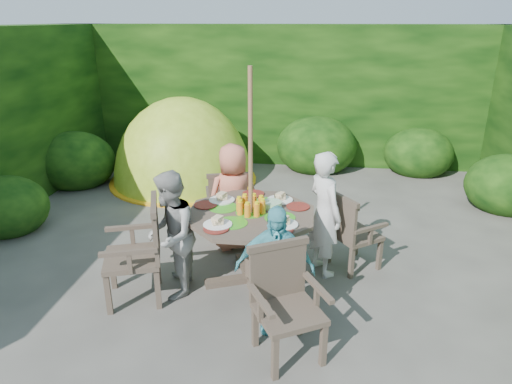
# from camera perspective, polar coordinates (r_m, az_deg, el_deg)

# --- Properties ---
(ground) EXTENTS (60.00, 60.00, 0.00)m
(ground) POSITION_cam_1_polar(r_m,az_deg,el_deg) (5.44, 0.72, -7.57)
(ground) COLOR #494741
(ground) RESTS_ON ground
(hedge_enclosure) EXTENTS (9.00, 9.00, 2.50)m
(hedge_enclosure) POSITION_cam_1_polar(r_m,az_deg,el_deg) (6.26, 2.23, 8.47)
(hedge_enclosure) COLOR black
(hedge_enclosure) RESTS_ON ground
(patio_table) EXTENTS (1.77, 1.77, 0.94)m
(patio_table) POSITION_cam_1_polar(r_m,az_deg,el_deg) (4.60, -0.60, -3.96)
(patio_table) COLOR #3B3026
(patio_table) RESTS_ON ground
(parasol_pole) EXTENTS (0.06, 0.06, 2.20)m
(parasol_pole) POSITION_cam_1_polar(r_m,az_deg,el_deg) (4.43, -0.67, 1.20)
(parasol_pole) COLOR brown
(parasol_pole) RESTS_ON ground
(garden_chair_right) EXTENTS (0.65, 0.67, 0.84)m
(garden_chair_right) POSITION_cam_1_polar(r_m,az_deg,el_deg) (5.04, 11.72, -4.75)
(garden_chair_right) COLOR #3B3026
(garden_chair_right) RESTS_ON ground
(garden_chair_left) EXTENTS (0.67, 0.72, 0.97)m
(garden_chair_left) POSITION_cam_1_polar(r_m,az_deg,el_deg) (4.53, -14.23, -7.05)
(garden_chair_left) COLOR #3B3026
(garden_chair_left) RESTS_ON ground
(garden_chair_back) EXTENTS (0.61, 0.57, 0.85)m
(garden_chair_back) POSITION_cam_1_polar(r_m,az_deg,el_deg) (5.66, -3.59, -1.36)
(garden_chair_back) COLOR #3B3026
(garden_chair_back) RESTS_ON ground
(garden_chair_front) EXTENTS (0.70, 0.67, 0.89)m
(garden_chair_front) POSITION_cam_1_polar(r_m,az_deg,el_deg) (3.76, 3.63, -13.34)
(garden_chair_front) COLOR #3B3026
(garden_chair_front) RESTS_ON ground
(child_right) EXTENTS (0.54, 0.59, 1.35)m
(child_right) POSITION_cam_1_polar(r_m,az_deg,el_deg) (4.83, 8.57, -2.70)
(child_right) COLOR silver
(child_right) RESTS_ON ground
(child_left) EXTENTS (0.57, 0.69, 1.27)m
(child_left) POSITION_cam_1_polar(r_m,az_deg,el_deg) (4.49, -10.62, -5.33)
(child_left) COLOR #9F9E99
(child_left) RESTS_ON ground
(child_back) EXTENTS (0.74, 0.65, 1.28)m
(child_back) POSITION_cam_1_polar(r_m,az_deg,el_deg) (5.32, -2.85, -0.69)
(child_back) COLOR #D57358
(child_back) RESTS_ON ground
(child_front) EXTENTS (0.71, 0.34, 1.17)m
(child_front) POSITION_cam_1_polar(r_m,az_deg,el_deg) (3.95, 2.36, -9.65)
(child_front) COLOR #50B0BC
(child_front) RESTS_ON ground
(dome_tent) EXTENTS (2.79, 2.79, 2.82)m
(dome_tent) POSITION_cam_1_polar(r_m,az_deg,el_deg) (7.90, -8.98, 1.45)
(dome_tent) COLOR #94B422
(dome_tent) RESTS_ON ground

